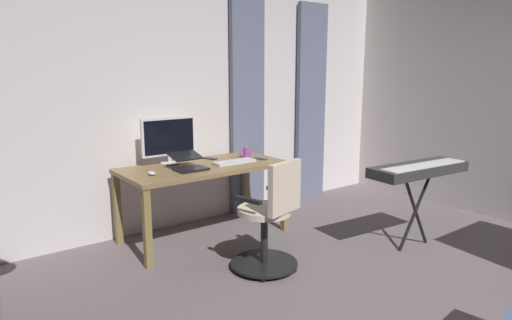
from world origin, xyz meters
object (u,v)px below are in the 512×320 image
object	(u,v)px
office_chair	(270,220)
laptop	(189,164)
computer_monitor	(169,138)
computer_mouse	(151,173)
computer_keyboard	(234,162)
mug_tea	(246,152)
cell_phone_by_monitor	(260,159)
piano_keyboard	(419,171)
desk	(204,173)
cell_phone_face_up	(210,158)

from	to	relation	value
office_chair	laptop	size ratio (longest dim) A/B	3.03
computer_monitor	computer_mouse	bearing A→B (deg)	44.97
computer_monitor	computer_keyboard	distance (m)	0.67
computer_monitor	laptop	distance (m)	0.40
mug_tea	office_chair	bearing A→B (deg)	63.48
office_chair	computer_monitor	world-z (taller)	computer_monitor
computer_keyboard	cell_phone_by_monitor	world-z (taller)	computer_keyboard
computer_keyboard	laptop	size ratio (longest dim) A/B	1.42
computer_monitor	computer_mouse	xyz separation A→B (m)	(0.35, 0.35, -0.23)
mug_tea	piano_keyboard	distance (m)	1.70
computer_mouse	cell_phone_by_monitor	size ratio (longest dim) A/B	0.69
computer_monitor	mug_tea	size ratio (longest dim) A/B	4.33
desk	cell_phone_face_up	xyz separation A→B (m)	(-0.21, -0.23, 0.09)
cell_phone_face_up	cell_phone_by_monitor	distance (m)	0.51
cell_phone_by_monitor	piano_keyboard	distance (m)	1.53
office_chair	computer_keyboard	xyz separation A→B (m)	(-0.25, -0.87, 0.30)
computer_monitor	computer_keyboard	bearing A→B (deg)	145.23
computer_monitor	cell_phone_by_monitor	distance (m)	0.94
desk	laptop	distance (m)	0.26
mug_tea	piano_keyboard	xyz separation A→B (m)	(-0.87, 1.46, -0.05)
desk	cell_phone_face_up	bearing A→B (deg)	-132.83
laptop	piano_keyboard	xyz separation A→B (m)	(-1.62, 1.32, -0.05)
mug_tea	computer_mouse	bearing A→B (deg)	7.17
computer_monitor	computer_keyboard	world-z (taller)	computer_monitor
office_chair	desk	bearing A→B (deg)	78.10
computer_keyboard	mug_tea	xyz separation A→B (m)	(-0.26, -0.15, 0.04)
computer_monitor	piano_keyboard	distance (m)	2.35
computer_mouse	cell_phone_face_up	xyz separation A→B (m)	(-0.79, -0.32, -0.01)
piano_keyboard	desk	bearing A→B (deg)	-39.57
computer_monitor	laptop	xyz separation A→B (m)	(-0.02, 0.35, -0.20)
mug_tea	computer_monitor	bearing A→B (deg)	-14.97
laptop	cell_phone_face_up	bearing A→B (deg)	-143.85
office_chair	computer_mouse	bearing A→B (deg)	110.64
computer_mouse	cell_phone_face_up	world-z (taller)	computer_mouse
mug_tea	computer_keyboard	bearing A→B (deg)	30.57
office_chair	mug_tea	world-z (taller)	office_chair
laptop	computer_monitor	bearing A→B (deg)	-87.50
computer_keyboard	piano_keyboard	distance (m)	1.72
piano_keyboard	mug_tea	bearing A→B (deg)	-54.04
computer_keyboard	computer_monitor	bearing A→B (deg)	-34.77
laptop	computer_mouse	world-z (taller)	laptop
cell_phone_face_up	cell_phone_by_monitor	xyz separation A→B (m)	(-0.40, 0.33, 0.00)
computer_keyboard	cell_phone_by_monitor	size ratio (longest dim) A/B	3.03
laptop	piano_keyboard	bearing A→B (deg)	140.05
office_chair	computer_mouse	size ratio (longest dim) A/B	9.28
computer_keyboard	cell_phone_face_up	size ratio (longest dim) A/B	3.03
computer_monitor	mug_tea	distance (m)	0.83
cell_phone_by_monitor	office_chair	bearing A→B (deg)	30.80
laptop	office_chair	bearing A→B (deg)	104.40
computer_monitor	piano_keyboard	world-z (taller)	computer_monitor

